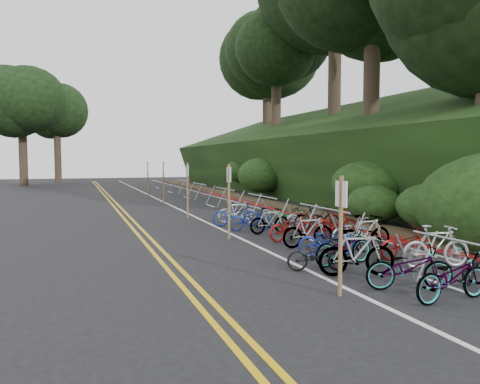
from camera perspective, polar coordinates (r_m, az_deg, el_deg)
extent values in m
plane|color=black|center=(10.87, 3.97, -10.13)|extent=(120.00, 120.00, 0.00)
cube|color=gold|center=(19.94, -13.46, -3.74)|extent=(0.12, 80.00, 0.01)
cube|color=gold|center=(19.98, -12.61, -3.71)|extent=(0.12, 80.00, 0.01)
cube|color=silver|center=(20.51, -4.67, -3.43)|extent=(0.12, 80.00, 0.01)
cube|color=silver|center=(21.96, 6.00, -2.95)|extent=(0.12, 80.00, 0.01)
cube|color=silver|center=(10.92, 23.78, -10.37)|extent=(0.10, 1.60, 0.01)
cube|color=silver|center=(15.72, 8.54, -5.74)|extent=(0.10, 1.60, 0.01)
cube|color=silver|center=(21.14, 0.85, -3.19)|extent=(0.10, 1.60, 0.01)
cube|color=silver|center=(26.81, -3.63, -1.67)|extent=(0.10, 1.60, 0.01)
cube|color=silver|center=(32.60, -6.52, -0.68)|extent=(0.10, 1.60, 0.01)
cube|color=silver|center=(38.46, -8.54, 0.01)|extent=(0.10, 1.60, 0.01)
cube|color=silver|center=(44.35, -10.03, 0.52)|extent=(0.10, 1.60, 0.01)
cube|color=maroon|center=(23.96, 5.02, -2.25)|extent=(0.25, 28.00, 0.10)
cube|color=black|center=(36.28, 9.70, 4.18)|extent=(12.32, 44.00, 9.11)
cube|color=#382819|center=(33.49, -1.02, -0.40)|extent=(1.40, 44.00, 0.16)
ellipsoid|color=#284C19|center=(17.12, 22.39, -1.70)|extent=(2.00, 2.80, 1.60)
ellipsoid|color=#284C19|center=(21.50, 15.10, 0.93)|extent=(2.60, 3.64, 2.08)
ellipsoid|color=#284C19|center=(27.21, 10.00, 2.55)|extent=(2.20, 3.08, 1.76)
ellipsoid|color=#284C19|center=(32.02, 2.50, 2.04)|extent=(3.00, 4.20, 2.40)
ellipsoid|color=#284C19|center=(37.87, 0.07, 2.60)|extent=(2.40, 3.36, 1.92)
ellipsoid|color=#284C19|center=(42.06, -0.09, 3.67)|extent=(2.80, 3.92, 2.24)
ellipsoid|color=#284C19|center=(19.34, 15.99, -1.35)|extent=(1.80, 2.52, 1.44)
ellipsoid|color=#284C19|center=(31.10, 7.66, 3.87)|extent=(3.20, 4.48, 2.56)
cylinder|color=#2D2319|center=(22.87, 26.81, 13.31)|extent=(0.90, 0.90, 7.44)
cylinder|color=#2D2319|center=(26.68, 15.70, 11.03)|extent=(0.87, 0.87, 6.97)
cylinder|color=#2D2319|center=(34.84, 11.42, 11.34)|extent=(0.92, 0.92, 7.90)
cylinder|color=#2D2319|center=(41.34, 4.41, 8.71)|extent=(0.85, 0.85, 6.51)
ellipsoid|color=black|center=(42.23, 4.46, 16.65)|extent=(8.67, 8.67, 8.24)
cylinder|color=#2D2319|center=(49.75, 3.29, 9.26)|extent=(0.90, 0.90, 7.44)
ellipsoid|color=black|center=(50.83, 3.33, 16.93)|extent=(10.33, 10.33, 9.81)
cylinder|color=#2D2319|center=(51.88, -24.91, 4.04)|extent=(0.82, 0.82, 6.04)
ellipsoid|color=black|center=(52.21, -25.09, 10.08)|extent=(8.26, 8.26, 7.85)
cylinder|color=#2D2319|center=(59.69, -21.32, 3.86)|extent=(0.80, 0.80, 5.58)
ellipsoid|color=black|center=(59.90, -21.44, 8.60)|extent=(7.23, 7.23, 6.87)
cylinder|color=gray|center=(9.53, 27.16, -5.78)|extent=(0.05, 3.45, 0.05)
cylinder|color=gray|center=(10.60, 19.55, -7.64)|extent=(0.56, 0.04, 1.09)
cylinder|color=gray|center=(10.96, 21.85, -7.33)|extent=(0.56, 0.04, 1.09)
cylinder|color=gray|center=(14.65, 10.08, -1.94)|extent=(0.05, 3.00, 0.05)
cylinder|color=gray|center=(13.39, 11.98, -5.01)|extent=(0.58, 0.04, 1.13)
cylinder|color=gray|center=(13.69, 13.98, -4.84)|extent=(0.58, 0.04, 1.13)
cylinder|color=gray|center=(15.81, 6.66, -3.57)|extent=(0.58, 0.04, 1.13)
cylinder|color=gray|center=(16.07, 8.45, -3.47)|extent=(0.58, 0.04, 1.13)
cylinder|color=gray|center=(19.14, 2.66, -0.50)|extent=(0.05, 3.00, 0.05)
cylinder|color=gray|center=(17.80, 3.53, -2.71)|extent=(0.58, 0.04, 1.13)
cylinder|color=gray|center=(18.02, 5.17, -2.63)|extent=(0.58, 0.04, 1.13)
cylinder|color=gray|center=(20.39, 0.44, -1.84)|extent=(0.58, 0.04, 1.13)
cylinder|color=gray|center=(20.59, 1.90, -1.79)|extent=(0.58, 0.04, 1.13)
cylinder|color=gray|center=(23.83, -1.89, 0.39)|extent=(0.05, 3.00, 0.05)
cylinder|color=gray|center=(22.46, -1.48, -1.31)|extent=(0.58, 0.04, 1.13)
cylinder|color=gray|center=(22.64, -0.13, -1.26)|extent=(0.58, 0.04, 1.13)
cylinder|color=gray|center=(25.13, -3.46, -0.75)|extent=(0.58, 0.04, 1.13)
cylinder|color=gray|center=(25.29, -2.24, -0.71)|extent=(0.58, 0.04, 1.13)
cylinder|color=gray|center=(28.63, -4.93, 0.98)|extent=(0.05, 3.00, 0.05)
cylinder|color=gray|center=(27.24, -4.75, -0.38)|extent=(0.58, 0.04, 1.13)
cylinder|color=gray|center=(27.39, -3.62, -0.36)|extent=(0.58, 0.04, 1.13)
cylinder|color=gray|center=(29.95, -6.12, 0.00)|extent=(0.58, 0.04, 1.13)
cylinder|color=gray|center=(30.08, -5.08, 0.03)|extent=(0.58, 0.04, 1.13)
cylinder|color=gray|center=(33.48, -7.09, 1.40)|extent=(0.05, 3.00, 0.05)
cylinder|color=gray|center=(32.09, -7.03, 0.26)|extent=(0.58, 0.04, 1.13)
cylinder|color=gray|center=(32.21, -6.06, 0.28)|extent=(0.58, 0.04, 1.13)
cylinder|color=gray|center=(34.82, -8.03, 0.54)|extent=(0.58, 0.04, 1.13)
cylinder|color=gray|center=(34.94, -7.13, 0.56)|extent=(0.58, 0.04, 1.13)
cylinder|color=brown|center=(9.25, 12.16, -5.31)|extent=(0.08, 0.08, 2.34)
cube|color=silver|center=(9.15, 12.23, -0.23)|extent=(0.02, 0.40, 0.50)
cylinder|color=brown|center=(15.49, -1.36, -1.19)|extent=(0.08, 0.08, 2.50)
cube|color=silver|center=(15.44, -1.37, 2.14)|extent=(0.02, 0.40, 0.50)
cylinder|color=brown|center=(21.26, -6.42, 0.20)|extent=(0.08, 0.08, 2.50)
cube|color=silver|center=(21.22, -6.44, 2.62)|extent=(0.02, 0.40, 0.50)
cylinder|color=brown|center=(27.13, -9.31, 0.99)|extent=(0.08, 0.08, 2.50)
cube|color=silver|center=(27.10, -9.33, 2.89)|extent=(0.02, 0.40, 0.50)
cylinder|color=brown|center=(33.04, -11.16, 1.49)|extent=(0.08, 0.08, 2.50)
cube|color=silver|center=(33.02, -11.18, 3.05)|extent=(0.02, 0.40, 0.50)
imported|color=black|center=(11.35, 9.45, -7.56)|extent=(0.90, 1.56, 0.77)
imported|color=slate|center=(9.70, 24.44, -9.37)|extent=(0.78, 1.84, 0.94)
imported|color=slate|center=(10.20, 19.92, -8.62)|extent=(1.16, 1.88, 0.93)
imported|color=black|center=(11.54, 27.17, -7.40)|extent=(1.22, 1.84, 0.92)
imported|color=slate|center=(11.01, 14.05, -7.21)|extent=(0.94, 1.85, 1.07)
imported|color=#9E9EA3|center=(12.43, 22.80, -6.13)|extent=(0.81, 1.83, 1.06)
imported|color=slate|center=(12.09, 12.48, -6.50)|extent=(0.93, 1.86, 0.94)
imported|color=maroon|center=(13.30, 19.53, -5.88)|extent=(0.57, 1.61, 0.84)
imported|color=navy|center=(13.14, 10.54, -5.73)|extent=(0.71, 1.73, 0.89)
imported|color=slate|center=(13.91, 15.04, -4.87)|extent=(0.66, 1.83, 1.08)
imported|color=slate|center=(14.26, 8.30, -4.69)|extent=(0.48, 1.69, 1.01)
imported|color=#9E9EA3|center=(15.15, 13.46, -4.59)|extent=(0.79, 1.65, 0.84)
imported|color=maroon|center=(15.37, 6.35, -4.22)|extent=(0.95, 1.84, 0.92)
imported|color=maroon|center=(16.28, 11.71, -3.74)|extent=(0.47, 1.61, 0.96)
imported|color=slate|center=(16.72, 3.66, -3.50)|extent=(0.56, 1.59, 0.94)
imported|color=black|center=(17.36, 9.38, -3.10)|extent=(0.95, 1.80, 1.04)
imported|color=navy|center=(17.46, 1.29, -3.28)|extent=(0.64, 1.69, 0.88)
imported|color=#9E9EA3|center=(18.43, 7.79, -2.94)|extent=(0.85, 1.73, 0.87)
imported|color=navy|center=(18.50, -0.55, -2.75)|extent=(1.12, 1.92, 0.96)
imported|color=#144C1E|center=(19.16, 5.84, -2.58)|extent=(0.80, 1.81, 0.92)
imported|color=#9E9EA3|center=(19.39, -0.37, -2.44)|extent=(0.98, 1.65, 0.96)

